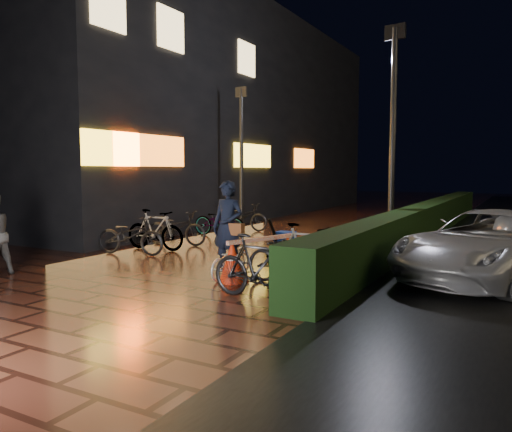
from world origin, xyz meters
The scene contains 11 objects.
ground centered at (0.00, 0.00, 0.00)m, with size 80.00×80.00×0.00m, color #381911.
hedge centered at (3.30, 8.00, 0.50)m, with size 0.70×20.00×1.00m, color black.
van centered at (5.55, 2.07, 0.65)m, with size 2.15×4.65×1.29m, color #A9A9AE.
storefront_block centered at (-9.50, 11.50, 4.50)m, with size 12.09×22.00×9.00m.
lamp_post_hedge centered at (2.79, 5.49, 3.22)m, with size 0.56×0.17×5.86m.
lamp_post_sf centered at (-2.48, 6.45, 2.64)m, with size 0.46×0.14×4.80m.
cyclist centered at (1.16, -0.18, 0.69)m, with size 0.67×1.30×1.85m.
traffic_barrier centered at (1.62, 0.24, 0.38)m, with size 1.01×1.89×0.77m.
cart_assembly centered at (1.43, 1.68, 0.52)m, with size 0.56×0.55×1.01m.
parked_bikes_storefront centered at (-2.34, 3.37, 0.48)m, with size 1.91×6.32×1.04m.
parked_bikes_hedge centered at (2.43, -0.34, 0.50)m, with size 1.85×2.48×1.04m.
Camera 1 is at (6.10, -8.08, 2.04)m, focal length 35.00 mm.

